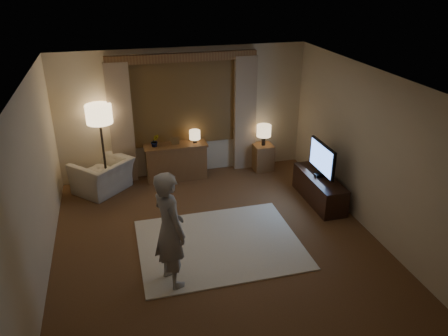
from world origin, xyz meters
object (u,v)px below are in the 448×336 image
object	(u,v)px
armchair	(103,176)
side_table	(263,157)
sideboard	(176,162)
tv_stand	(319,189)
person	(170,229)

from	to	relation	value
armchair	side_table	bearing A→B (deg)	139.21
sideboard	tv_stand	size ratio (longest dim) A/B	0.86
sideboard	tv_stand	bearing A→B (deg)	-34.37
sideboard	person	bearing A→B (deg)	-100.18
side_table	sideboard	bearing A→B (deg)	178.45
tv_stand	person	bearing A→B (deg)	-151.80
sideboard	side_table	bearing A→B (deg)	-1.55
side_table	person	bearing A→B (deg)	-127.39
sideboard	side_table	world-z (taller)	sideboard
tv_stand	person	xyz separation A→B (m)	(-2.97, -1.60, 0.60)
side_table	person	world-z (taller)	person
armchair	tv_stand	world-z (taller)	armchair
sideboard	armchair	xyz separation A→B (m)	(-1.46, -0.20, -0.03)
armchair	side_table	distance (m)	3.31
armchair	tv_stand	distance (m)	4.11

